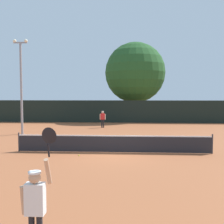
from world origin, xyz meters
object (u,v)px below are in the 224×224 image
object	(u,v)px
light_pole	(21,80)
parked_car_near	(199,112)
tennis_ball	(79,155)
player_receiving	(103,118)
player_serving	(36,200)
large_tree	(135,73)

from	to	relation	value
light_pole	parked_car_near	bearing A→B (deg)	41.25
tennis_ball	light_pole	world-z (taller)	light_pole
light_pole	tennis_ball	bearing A→B (deg)	-51.02
player_receiving	tennis_ball	xyz separation A→B (m)	(-0.14, -12.05, -0.94)
player_receiving	parked_car_near	bearing A→B (deg)	-137.02
player_serving	player_receiving	bearing A→B (deg)	91.59
player_receiving	parked_car_near	world-z (taller)	parked_car_near
player_serving	light_pole	bearing A→B (deg)	112.65
light_pole	parked_car_near	size ratio (longest dim) A/B	1.80
player_receiving	tennis_ball	distance (m)	12.09
player_serving	large_tree	bearing A→B (deg)	84.52
light_pole	large_tree	size ratio (longest dim) A/B	0.78
tennis_ball	light_pole	size ratio (longest dim) A/B	0.01
large_tree	parked_car_near	size ratio (longest dim) A/B	2.30
parked_car_near	player_receiving	bearing A→B (deg)	-136.39
tennis_ball	large_tree	distance (m)	21.41
player_receiving	light_pole	world-z (taller)	light_pole
tennis_ball	parked_car_near	bearing A→B (deg)	62.28
player_serving	large_tree	distance (m)	29.45
large_tree	light_pole	bearing A→B (deg)	-126.19
large_tree	parked_car_near	distance (m)	10.64
large_tree	tennis_ball	bearing A→B (deg)	-99.76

